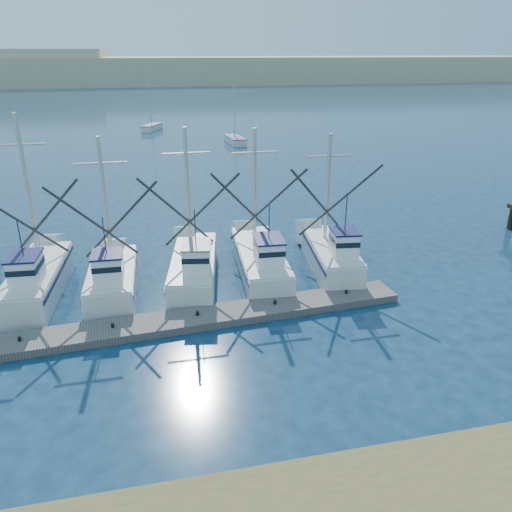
# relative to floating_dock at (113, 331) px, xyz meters

# --- Properties ---
(ground) EXTENTS (500.00, 500.00, 0.00)m
(ground) POSITION_rel_floating_dock_xyz_m (9.75, -5.91, -0.19)
(ground) COLOR #0D243B
(ground) RESTS_ON ground
(floating_dock) EXTENTS (29.14, 4.12, 0.39)m
(floating_dock) POSITION_rel_floating_dock_xyz_m (0.00, 0.00, 0.00)
(floating_dock) COLOR #615C57
(floating_dock) RESTS_ON ground
(dune_ridge) EXTENTS (360.00, 60.00, 10.00)m
(dune_ridge) POSITION_rel_floating_dock_xyz_m (9.75, 204.09, 4.81)
(dune_ridge) COLOR tan
(dune_ridge) RESTS_ON ground
(trawler_fleet) EXTENTS (28.30, 9.14, 9.66)m
(trawler_fleet) POSITION_rel_floating_dock_xyz_m (-0.34, 4.91, 0.77)
(trawler_fleet) COLOR silver
(trawler_fleet) RESTS_ON ground
(sailboat_near) EXTENTS (2.36, 5.85, 8.10)m
(sailboat_near) POSITION_rel_floating_dock_xyz_m (15.01, 49.98, 0.30)
(sailboat_near) COLOR silver
(sailboat_near) RESTS_ON ground
(sailboat_far) EXTENTS (3.78, 5.54, 8.10)m
(sailboat_far) POSITION_rel_floating_dock_xyz_m (3.77, 65.72, 0.30)
(sailboat_far) COLOR silver
(sailboat_far) RESTS_ON ground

